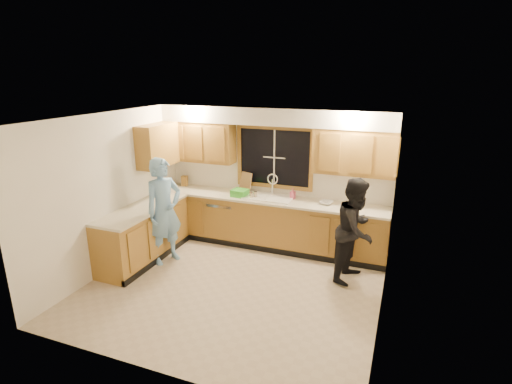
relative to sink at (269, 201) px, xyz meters
The scene contains 26 objects.
floor 1.82m from the sink, 90.00° to the right, with size 4.20×4.20×0.00m, color #C4B097.
ceiling 2.29m from the sink, 90.00° to the right, with size 4.20×4.20×0.00m, color silver.
wall_back 0.49m from the sink, 90.00° to the left, with size 4.20×4.20×0.00m, color white.
wall_left 2.67m from the sink, 142.62° to the right, with size 3.80×3.80×0.00m, color white.
wall_right 2.67m from the sink, 37.38° to the right, with size 3.80×3.80×0.00m, color white.
base_cabinets_back 0.42m from the sink, 90.00° to the right, with size 4.20×0.60×0.88m, color #A2742F.
base_cabinets_left 2.23m from the sink, 145.12° to the right, with size 0.60×1.90×0.88m, color #A2742F.
countertop_back 0.04m from the sink, 90.00° to the right, with size 4.20×0.63×0.04m, color beige.
countertop_left 2.18m from the sink, 144.90° to the right, with size 0.63×1.90×0.04m, color beige.
upper_cabinets_left 1.72m from the sink, behind, with size 1.35×0.33×0.75m, color #A2742F.
upper_cabinets_right 1.72m from the sink, ahead, with size 1.35×0.33×0.75m, color #A2742F.
upper_cabinets_return 2.21m from the sink, 165.94° to the right, with size 0.33×0.90×0.75m, color #A2742F.
soffit 1.49m from the sink, 90.00° to the left, with size 4.20×0.35×0.30m, color beige.
window_frame 0.79m from the sink, 90.00° to the left, with size 1.44×0.03×1.14m.
sink is the anchor object (origin of this frame).
dishwasher 0.96m from the sink, behind, with size 0.60×0.56×0.82m, color silver.
stove 2.60m from the sink, 134.61° to the right, with size 0.58×0.75×0.90m, color silver.
man 1.85m from the sink, 139.43° to the right, with size 0.65×0.43×1.78m, color #75A9DD.
woman 1.76m from the sink, 22.95° to the right, with size 0.78×0.61×1.61m, color black.
knife_block 1.83m from the sink, behind, with size 0.11×0.09×0.20m, color #A0712C.
cutting_board 0.63m from the sink, 158.21° to the left, with size 0.28×0.02×0.37m, color tan.
dish_crate 0.55m from the sink, 169.75° to the right, with size 0.27×0.25×0.13m, color green.
soap_bottle 0.45m from the sink, 14.88° to the left, with size 0.09×0.09×0.19m, color #DB5376.
bowl 1.03m from the sink, ahead, with size 0.22×0.22×0.05m, color silver.
can_left 0.27m from the sink, 155.52° to the right, with size 0.07×0.07×0.12m, color #C7B499.
can_right 0.34m from the sink, 149.33° to the right, with size 0.06×0.06×0.12m, color #C7B499.
Camera 1 is at (2.22, -4.82, 3.09)m, focal length 28.00 mm.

